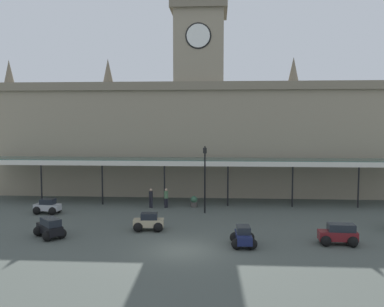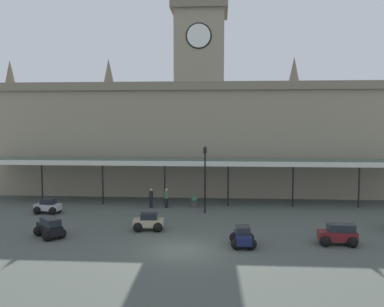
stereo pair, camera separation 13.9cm
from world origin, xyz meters
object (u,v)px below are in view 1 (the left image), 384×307
object	(u,v)px
car_navy_sedan	(243,238)
car_maroon_estate	(338,235)
car_black_estate	(50,229)
car_beige_sedan	(149,223)
pedestrian_near_entrance	(151,197)
planter_by_canopy	(194,201)
pedestrian_crossing_forecourt	(166,197)
victorian_lamppost	(205,172)
car_silver_sedan	(47,207)

from	to	relation	value
car_navy_sedan	car_maroon_estate	bearing A→B (deg)	6.46
car_maroon_estate	car_black_estate	world-z (taller)	same
car_beige_sedan	pedestrian_near_entrance	size ratio (longest dim) A/B	1.27
planter_by_canopy	pedestrian_near_entrance	bearing A→B (deg)	-171.05
car_maroon_estate	car_navy_sedan	bearing A→B (deg)	-173.54
pedestrian_crossing_forecourt	victorian_lamppost	distance (m)	4.55
car_silver_sedan	pedestrian_crossing_forecourt	xyz separation A→B (m)	(9.25, 2.86, 0.41)
car_navy_sedan	car_black_estate	size ratio (longest dim) A/B	0.88
car_navy_sedan	planter_by_canopy	distance (m)	11.54
victorian_lamppost	planter_by_canopy	distance (m)	3.78
car_beige_sedan	victorian_lamppost	xyz separation A→B (m)	(3.64, 5.58, 2.84)
car_silver_sedan	victorian_lamppost	size ratio (longest dim) A/B	0.39
car_black_estate	victorian_lamppost	distance (m)	12.64
car_beige_sedan	planter_by_canopy	distance (m)	8.27
car_black_estate	car_navy_sedan	bearing A→B (deg)	-4.79
car_black_estate	pedestrian_near_entrance	distance (m)	10.61
car_silver_sedan	car_black_estate	size ratio (longest dim) A/B	0.90
car_silver_sedan	car_black_estate	world-z (taller)	car_black_estate
pedestrian_crossing_forecourt	victorian_lamppost	bearing A→B (deg)	-28.25
pedestrian_crossing_forecourt	car_navy_sedan	bearing A→B (deg)	-60.47
car_maroon_estate	car_beige_sedan	distance (m)	12.19
planter_by_canopy	car_navy_sedan	bearing A→B (deg)	-71.88
car_black_estate	planter_by_canopy	distance (m)	13.17
car_silver_sedan	car_black_estate	xyz separation A→B (m)	(2.99, -6.64, 0.06)
car_black_estate	car_maroon_estate	bearing A→B (deg)	-1.20
car_silver_sedan	car_black_estate	distance (m)	7.28
car_maroon_estate	car_silver_sedan	bearing A→B (deg)	161.48
car_silver_sedan	pedestrian_crossing_forecourt	world-z (taller)	pedestrian_crossing_forecourt
car_black_estate	victorian_lamppost	world-z (taller)	victorian_lamppost
car_silver_sedan	planter_by_canopy	size ratio (longest dim) A/B	2.22
car_maroon_estate	pedestrian_crossing_forecourt	size ratio (longest dim) A/B	1.37
car_navy_sedan	victorian_lamppost	bearing A→B (deg)	106.47
car_beige_sedan	pedestrian_crossing_forecourt	bearing A→B (deg)	88.07
car_silver_sedan	car_maroon_estate	bearing A→B (deg)	-18.52
pedestrian_near_entrance	car_silver_sedan	bearing A→B (deg)	-161.04
planter_by_canopy	victorian_lamppost	bearing A→B (deg)	-65.86
car_navy_sedan	car_silver_sedan	bearing A→B (deg)	153.26
victorian_lamppost	car_silver_sedan	bearing A→B (deg)	-175.29
car_navy_sedan	pedestrian_near_entrance	distance (m)	12.69
pedestrian_near_entrance	victorian_lamppost	distance (m)	5.54
car_black_estate	pedestrian_near_entrance	world-z (taller)	pedestrian_near_entrance
planter_by_canopy	car_maroon_estate	bearing A→B (deg)	-47.93
car_silver_sedan	victorian_lamppost	distance (m)	12.99
victorian_lamppost	planter_by_canopy	bearing A→B (deg)	114.14
car_maroon_estate	pedestrian_near_entrance	size ratio (longest dim) A/B	1.37
car_silver_sedan	pedestrian_near_entrance	size ratio (longest dim) A/B	1.28
pedestrian_crossing_forecourt	car_beige_sedan	bearing A→B (deg)	-91.93
pedestrian_near_entrance	pedestrian_crossing_forecourt	xyz separation A→B (m)	(1.30, 0.13, 0.00)
car_silver_sedan	pedestrian_crossing_forecourt	distance (m)	9.69
victorian_lamppost	pedestrian_crossing_forecourt	bearing A→B (deg)	151.75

